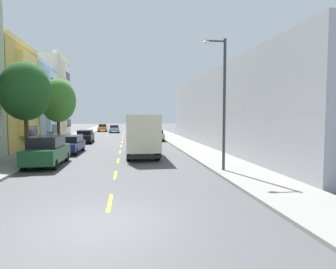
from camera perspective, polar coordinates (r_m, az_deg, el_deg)
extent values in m
plane|color=#4C4C4F|center=(38.75, -9.14, -1.06)|extent=(160.00, 160.00, 0.00)
cube|color=gray|center=(37.56, -20.09, -1.29)|extent=(3.20, 120.00, 0.14)
cube|color=gray|center=(37.30, 1.77, -1.09)|extent=(3.20, 120.00, 0.14)
cube|color=yellow|center=(11.11, -11.58, -13.18)|extent=(0.14, 2.20, 0.01)
cube|color=yellow|center=(15.95, -10.52, -7.95)|extent=(0.14, 2.20, 0.01)
cube|color=yellow|center=(20.87, -9.96, -5.18)|extent=(0.14, 2.20, 0.01)
cube|color=yellow|center=(25.82, -9.62, -3.46)|extent=(0.14, 2.20, 0.01)
cube|color=yellow|center=(30.79, -9.39, -2.29)|extent=(0.14, 2.20, 0.01)
cube|color=yellow|center=(35.76, -9.22, -1.45)|extent=(0.14, 2.20, 0.01)
cube|color=yellow|center=(40.74, -9.10, -0.82)|extent=(0.14, 2.20, 0.01)
cube|color=yellow|center=(45.73, -9.00, -0.32)|extent=(0.14, 2.20, 0.01)
cube|color=yellow|center=(50.72, -8.92, 0.08)|extent=(0.14, 2.20, 0.01)
cube|color=yellow|center=(55.71, -8.86, 0.40)|extent=(0.14, 2.20, 0.01)
cube|color=#F9D572|center=(30.57, -27.42, 15.80)|extent=(0.60, 8.28, 0.44)
cube|color=#F9D572|center=(29.75, -26.18, 7.15)|extent=(0.55, 3.72, 7.49)
cube|color=#1E232D|center=(29.63, -25.45, 0.50)|extent=(0.04, 2.83, 1.10)
cube|color=#1E232D|center=(29.63, -25.60, 6.07)|extent=(0.04, 2.83, 1.10)
cube|color=#1E232D|center=(29.90, -25.76, 11.58)|extent=(0.04, 2.83, 1.10)
cube|color=#CAE7FE|center=(38.47, -23.14, 12.72)|extent=(0.60, 8.28, 0.44)
cube|color=#CAE7FE|center=(37.88, -22.20, 6.12)|extent=(0.55, 3.72, 7.17)
cube|color=#1E232D|center=(37.80, -21.64, 1.12)|extent=(0.04, 2.83, 1.10)
cube|color=#1E232D|center=(37.79, -21.74, 5.30)|extent=(0.04, 2.83, 1.10)
cube|color=#1E232D|center=(37.98, -21.84, 9.46)|extent=(0.04, 2.83, 1.10)
cube|color=beige|center=(47.79, -26.97, 6.55)|extent=(11.77, 8.28, 11.77)
cube|color=white|center=(47.05, -20.48, 14.27)|extent=(0.60, 8.28, 0.44)
cube|color=white|center=(46.22, -19.68, 7.43)|extent=(0.55, 3.72, 9.18)
cube|color=#1E232D|center=(46.07, -19.20, 2.18)|extent=(0.04, 2.83, 1.10)
cube|color=#1E232D|center=(46.12, -19.30, 6.57)|extent=(0.04, 2.83, 1.10)
cube|color=#1E232D|center=(46.44, -19.40, 10.92)|extent=(0.04, 2.83, 1.10)
cube|color=#A8A8AD|center=(31.44, 16.36, 4.61)|extent=(10.00, 36.00, 7.54)
cylinder|color=#47331E|center=(22.50, -26.48, -0.32)|extent=(0.28, 0.28, 3.27)
ellipsoid|color=#1E4C1E|center=(22.52, -26.72, 7.77)|extent=(3.46, 3.46, 4.10)
cylinder|color=#47331E|center=(31.67, -21.07, 0.63)|extent=(0.31, 0.31, 2.99)
ellipsoid|color=#387028|center=(31.67, -21.20, 6.37)|extent=(3.59, 3.59, 4.47)
cylinder|color=#38383D|center=(16.41, 11.21, 5.78)|extent=(0.16, 0.16, 7.37)
cylinder|color=#38383D|center=(16.74, 9.50, 17.99)|extent=(1.10, 0.10, 0.10)
ellipsoid|color=silver|center=(16.58, 7.77, 17.80)|extent=(0.44, 0.28, 0.20)
cube|color=beige|center=(22.20, -5.25, 0.53)|extent=(2.41, 6.01, 2.64)
cube|color=beige|center=(26.35, -5.70, 0.56)|extent=(2.31, 1.90, 2.20)
cube|color=black|center=(27.23, -5.78, 1.68)|extent=(2.02, 0.08, 0.97)
cube|color=black|center=(19.45, -4.80, -4.51)|extent=(2.40, 0.16, 0.24)
cylinder|color=black|center=(26.57, -3.40, -2.18)|extent=(0.28, 0.96, 0.96)
cylinder|color=black|center=(26.48, -7.98, -2.22)|extent=(0.28, 0.96, 0.96)
cylinder|color=black|center=(20.64, -2.03, -3.89)|extent=(0.28, 0.96, 0.96)
cylinder|color=black|center=(20.52, -7.94, -3.96)|extent=(0.28, 0.96, 0.96)
cylinder|color=black|center=(21.72, -2.34, -3.50)|extent=(0.28, 0.96, 0.96)
cylinder|color=black|center=(21.61, -7.95, -3.57)|extent=(0.28, 0.96, 0.96)
cube|color=silver|center=(47.40, -3.60, 0.74)|extent=(2.04, 5.32, 0.80)
cube|color=black|center=(48.53, -3.72, 1.64)|extent=(1.77, 1.60, 0.60)
cylinder|color=black|center=(49.30, -2.75, 0.39)|extent=(0.23, 0.66, 0.66)
cylinder|color=black|center=(49.15, -4.81, 0.37)|extent=(0.23, 0.66, 0.66)
cylinder|color=black|center=(45.72, -2.28, 0.13)|extent=(0.23, 0.66, 0.66)
cylinder|color=black|center=(45.56, -4.51, 0.11)|extent=(0.23, 0.66, 0.66)
cube|color=navy|center=(26.07, -19.04, -2.14)|extent=(1.94, 4.75, 0.62)
cube|color=black|center=(26.38, -18.89, -0.79)|extent=(1.68, 2.86, 0.55)
cylinder|color=black|center=(24.75, -21.63, -3.22)|extent=(0.24, 0.67, 0.66)
cylinder|color=black|center=(24.38, -17.99, -3.24)|extent=(0.24, 0.67, 0.66)
cylinder|color=black|center=(27.83, -19.93, -2.44)|extent=(0.24, 0.67, 0.66)
cylinder|color=black|center=(27.50, -16.68, -2.44)|extent=(0.24, 0.67, 0.66)
cube|color=orange|center=(60.19, -12.99, 1.21)|extent=(1.81, 4.03, 0.62)
cube|color=black|center=(60.65, -12.97, 1.78)|extent=(1.56, 1.71, 0.55)
cylinder|color=black|center=(58.91, -13.81, 0.84)|extent=(0.23, 0.66, 0.66)
cylinder|color=black|center=(58.80, -12.34, 0.85)|extent=(0.23, 0.66, 0.66)
cylinder|color=black|center=(61.62, -13.61, 0.96)|extent=(0.23, 0.66, 0.66)
cylinder|color=black|center=(61.52, -12.20, 0.98)|extent=(0.23, 0.66, 0.66)
cube|color=black|center=(35.68, -16.30, -0.54)|extent=(1.94, 4.75, 0.62)
cube|color=black|center=(36.02, -16.25, 0.43)|extent=(1.67, 2.86, 0.55)
cylinder|color=black|center=(34.23, -17.93, -1.27)|extent=(0.24, 0.67, 0.66)
cylinder|color=black|center=(34.04, -15.26, -1.25)|extent=(0.24, 0.67, 0.66)
cylinder|color=black|center=(37.39, -17.23, -0.85)|extent=(0.24, 0.67, 0.66)
cylinder|color=black|center=(37.21, -14.78, -0.82)|extent=(0.24, 0.67, 0.66)
cube|color=#194C28|center=(19.98, -23.07, -3.57)|extent=(1.97, 4.81, 0.90)
cube|color=black|center=(19.90, -23.13, -1.29)|extent=(1.73, 2.79, 0.70)
cylinder|color=black|center=(18.75, -26.91, -5.53)|extent=(0.22, 0.66, 0.66)
cylinder|color=black|center=(18.26, -21.75, -5.63)|extent=(0.22, 0.66, 0.66)
cylinder|color=black|center=(21.83, -24.12, -4.19)|extent=(0.22, 0.66, 0.66)
cylinder|color=black|center=(21.41, -19.66, -4.23)|extent=(0.22, 0.66, 0.66)
cube|color=tan|center=(37.30, -2.39, -0.23)|extent=(1.85, 4.52, 0.60)
cube|color=black|center=(37.04, -2.36, 0.59)|extent=(1.61, 2.18, 0.50)
cylinder|color=black|center=(38.91, -1.43, -0.51)|extent=(0.23, 0.66, 0.66)
cylinder|color=black|center=(38.78, -3.75, -0.53)|extent=(0.23, 0.66, 0.66)
cylinder|color=black|center=(35.88, -0.92, -0.87)|extent=(0.23, 0.66, 0.66)
cylinder|color=black|center=(35.74, -3.43, -0.89)|extent=(0.23, 0.66, 0.66)
cube|color=#7A9EC6|center=(56.06, -10.70, 1.04)|extent=(1.80, 4.50, 0.60)
cube|color=black|center=(56.26, -10.70, 1.61)|extent=(1.58, 2.16, 0.50)
cylinder|color=black|center=(54.59, -11.59, 0.65)|extent=(0.22, 0.66, 0.66)
cylinder|color=black|center=(54.52, -9.94, 0.66)|extent=(0.22, 0.66, 0.66)
cylinder|color=black|center=(57.64, -11.41, 0.81)|extent=(0.22, 0.66, 0.66)
cylinder|color=black|center=(57.57, -9.84, 0.83)|extent=(0.22, 0.66, 0.66)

